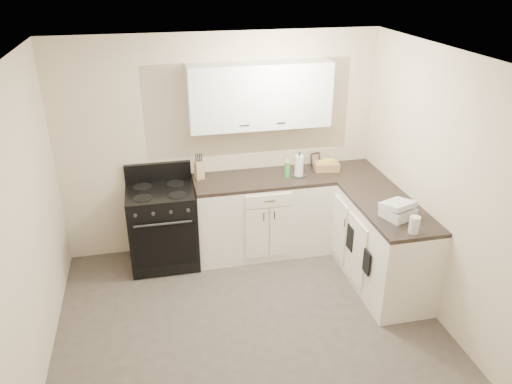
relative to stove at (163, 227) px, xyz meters
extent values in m
plane|color=#473F38|center=(0.72, -1.48, -0.46)|extent=(3.60, 3.60, 0.00)
plane|color=white|center=(0.72, -1.48, 2.04)|extent=(3.60, 3.60, 0.00)
plane|color=beige|center=(0.72, 0.32, 0.79)|extent=(3.60, 0.00, 3.60)
plane|color=beige|center=(2.52, -1.48, 0.79)|extent=(0.00, 3.60, 3.60)
plane|color=beige|center=(-1.08, -1.48, 0.79)|extent=(0.00, 3.60, 3.60)
cube|color=white|center=(1.15, 0.02, -0.01)|extent=(1.55, 0.60, 0.90)
cube|color=white|center=(2.22, -0.63, -0.01)|extent=(0.60, 1.90, 0.90)
cube|color=black|center=(1.15, 0.02, 0.46)|extent=(1.55, 0.60, 0.04)
cube|color=black|center=(2.22, -0.63, 0.46)|extent=(0.60, 1.90, 0.04)
cube|color=white|center=(1.15, 0.18, 1.38)|extent=(1.55, 0.30, 0.70)
cube|color=black|center=(0.00, 0.00, 0.00)|extent=(0.74, 0.63, 0.89)
cube|color=tan|center=(0.45, 0.15, 0.58)|extent=(0.11, 0.11, 0.21)
cylinder|color=white|center=(1.56, -0.01, 0.60)|extent=(0.12, 0.12, 0.24)
cylinder|color=green|center=(1.42, -0.02, 0.57)|extent=(0.08, 0.08, 0.18)
cube|color=black|center=(1.84, 0.26, 0.56)|extent=(0.13, 0.07, 0.16)
cube|color=tan|center=(1.93, 0.09, 0.53)|extent=(0.30, 0.22, 0.09)
cube|color=silver|center=(2.19, -1.17, 0.53)|extent=(0.34, 0.33, 0.10)
cylinder|color=silver|center=(2.19, -1.48, 0.56)|extent=(0.12, 0.12, 0.16)
cube|color=black|center=(1.90, -1.22, 0.04)|extent=(0.02, 0.14, 0.24)
cube|color=black|center=(1.90, -0.79, 0.07)|extent=(0.02, 0.15, 0.27)
camera|label=1|loc=(-0.04, -4.99, 2.72)|focal=35.00mm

